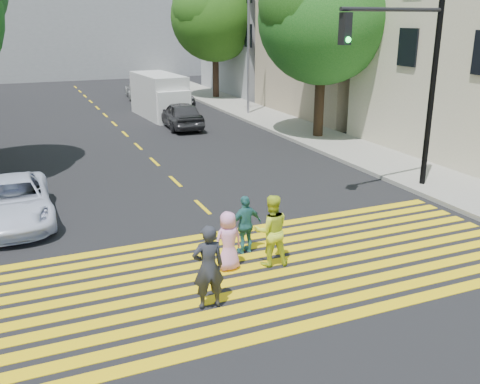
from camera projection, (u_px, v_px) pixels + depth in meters
ground at (295, 294)px, 11.47m from camera, size 120.00×120.00×0.00m
sidewalk_right at (300, 130)px, 27.73m from camera, size 3.00×60.00×0.15m
crosswalk at (269, 269)px, 12.59m from camera, size 13.40×5.30×0.01m
lane_line at (109, 119)px, 31.15m from camera, size 0.12×34.40×0.01m
building_right_tan at (365, 29)px, 32.11m from camera, size 10.00×10.00×10.00m
building_right_grey at (282, 26)px, 41.74m from camera, size 10.00×10.00×10.00m
backdrop_block at (58, 14)px, 51.60m from camera, size 30.00×8.00×12.00m
tree_right_near at (325, 11)px, 24.44m from camera, size 6.82×6.26×8.77m
tree_right_far at (216, 12)px, 37.26m from camera, size 7.79×7.65×8.94m
pedestrian_man at (208, 267)px, 10.68m from camera, size 0.68×0.47×1.79m
pedestrian_woman at (271, 230)px, 12.58m from camera, size 0.97×0.82×1.75m
pedestrian_child at (228, 241)px, 12.39m from camera, size 0.74×0.52×1.43m
pedestrian_extra at (246, 225)px, 13.28m from camera, size 0.92×0.50×1.50m
white_sedan at (13, 201)px, 15.32m from camera, size 2.12×4.57×1.27m
dark_car_near at (181, 115)px, 28.48m from camera, size 1.83×4.26×1.43m
silver_car at (139, 89)px, 39.18m from camera, size 2.31×4.61×1.29m
dark_car_parked at (175, 97)px, 35.75m from camera, size 1.75×3.85×1.22m
white_van at (161, 97)px, 31.47m from camera, size 2.34×5.42×2.50m
traffic_signal at (410, 70)px, 16.81m from camera, size 4.26×0.95×6.29m
street_lamp at (246, 33)px, 30.94m from camera, size 1.88×0.34×8.32m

